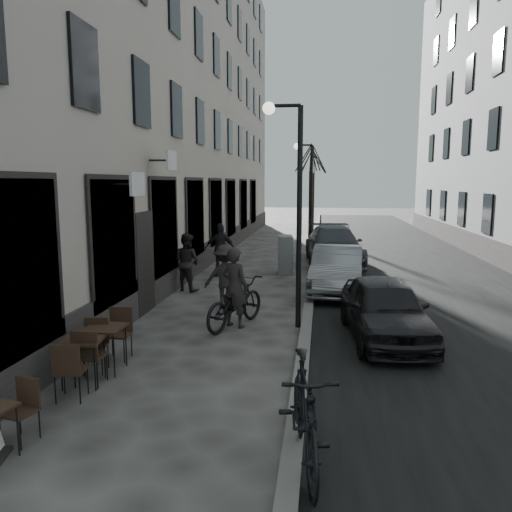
% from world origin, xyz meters
% --- Properties ---
extents(ground, '(120.00, 120.00, 0.00)m').
position_xyz_m(ground, '(0.00, 0.00, 0.00)').
color(ground, '#3D3B38').
rests_on(ground, ground).
extents(road, '(7.30, 60.00, 0.00)m').
position_xyz_m(road, '(3.85, 16.00, 0.00)').
color(road, black).
rests_on(road, ground).
extents(kerb, '(0.25, 60.00, 0.12)m').
position_xyz_m(kerb, '(0.20, 16.00, 0.06)').
color(kerb, slate).
rests_on(kerb, ground).
extents(building_left, '(4.00, 35.00, 16.00)m').
position_xyz_m(building_left, '(-6.00, 16.50, 8.00)').
color(building_left, '#A89D8D').
rests_on(building_left, ground).
extents(streetlamp_near, '(0.90, 0.28, 5.09)m').
position_xyz_m(streetlamp_near, '(-0.17, 6.00, 3.16)').
color(streetlamp_near, black).
rests_on(streetlamp_near, ground).
extents(streetlamp_far, '(0.90, 0.28, 5.09)m').
position_xyz_m(streetlamp_far, '(-0.17, 18.00, 3.16)').
color(streetlamp_far, black).
rests_on(streetlamp_far, ground).
extents(tree_near, '(2.40, 2.40, 5.70)m').
position_xyz_m(tree_near, '(-0.10, 21.00, 4.66)').
color(tree_near, black).
rests_on(tree_near, ground).
extents(tree_far, '(2.40, 2.40, 5.70)m').
position_xyz_m(tree_far, '(-0.10, 27.00, 4.66)').
color(tree_far, black).
rests_on(tree_far, ground).
extents(bistro_set_b, '(0.72, 1.62, 0.93)m').
position_xyz_m(bistro_set_b, '(-3.37, 2.21, 0.48)').
color(bistro_set_b, black).
rests_on(bistro_set_b, ground).
extents(bistro_set_c, '(0.68, 1.64, 0.96)m').
position_xyz_m(bistro_set_c, '(-3.27, 2.82, 0.50)').
color(bistro_set_c, black).
rests_on(bistro_set_c, ground).
extents(utility_cabinet, '(0.61, 0.99, 1.40)m').
position_xyz_m(utility_cabinet, '(-0.80, 12.77, 0.70)').
color(utility_cabinet, slate).
rests_on(utility_cabinet, ground).
extents(bicycle, '(1.58, 2.30, 1.15)m').
position_xyz_m(bicycle, '(-1.46, 5.84, 0.57)').
color(bicycle, black).
rests_on(bicycle, ground).
extents(cyclist_rider, '(0.81, 0.69, 1.87)m').
position_xyz_m(cyclist_rider, '(-1.46, 5.84, 0.94)').
color(cyclist_rider, '#292624').
rests_on(cyclist_rider, ground).
extents(pedestrian_near, '(1.07, 0.98, 1.79)m').
position_xyz_m(pedestrian_near, '(-3.60, 9.49, 0.89)').
color(pedestrian_near, '#272421').
rests_on(pedestrian_near, ground).
extents(pedestrian_mid, '(1.20, 0.84, 1.70)m').
position_xyz_m(pedestrian_mid, '(-2.02, 7.55, 0.85)').
color(pedestrian_mid, '#2A2725').
rests_on(pedestrian_mid, ground).
extents(pedestrian_far, '(1.11, 0.47, 1.90)m').
position_xyz_m(pedestrian_far, '(-3.08, 12.02, 0.95)').
color(pedestrian_far, black).
rests_on(pedestrian_far, ground).
extents(car_near, '(1.93, 4.03, 1.33)m').
position_xyz_m(car_near, '(1.88, 5.36, 0.66)').
color(car_near, black).
rests_on(car_near, ground).
extents(car_mid, '(1.78, 4.31, 1.39)m').
position_xyz_m(car_mid, '(1.00, 9.92, 0.69)').
color(car_mid, gray).
rests_on(car_mid, ground).
extents(car_far, '(2.55, 5.43, 1.53)m').
position_xyz_m(car_far, '(1.00, 15.16, 0.77)').
color(car_far, '#373941').
rests_on(car_far, ground).
extents(moped, '(0.94, 2.24, 1.31)m').
position_xyz_m(moped, '(0.35, 0.28, 0.65)').
color(moped, black).
rests_on(moped, ground).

